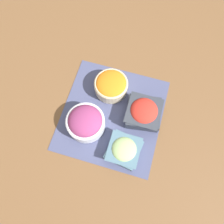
% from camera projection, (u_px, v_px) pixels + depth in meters
% --- Properties ---
extents(ground_plane, '(3.00, 3.00, 0.00)m').
position_uv_depth(ground_plane, '(112.00, 115.00, 0.94)').
color(ground_plane, brown).
extents(placemat, '(0.44, 0.42, 0.00)m').
position_uv_depth(placemat, '(112.00, 114.00, 0.94)').
color(placemat, '#474C70').
rests_on(placemat, ground_plane).
extents(cucumber_bowl, '(0.14, 0.14, 0.06)m').
position_uv_depth(cucumber_bowl, '(124.00, 150.00, 0.86)').
color(cucumber_bowl, slate).
rests_on(cucumber_bowl, placemat).
extents(carrot_bowl, '(0.15, 0.15, 0.08)m').
position_uv_depth(carrot_bowl, '(111.00, 85.00, 0.94)').
color(carrot_bowl, beige).
rests_on(carrot_bowl, placemat).
extents(onion_bowl, '(0.16, 0.16, 0.10)m').
position_uv_depth(onion_bowl, '(86.00, 122.00, 0.88)').
color(onion_bowl, silver).
rests_on(onion_bowl, placemat).
extents(tomato_bowl, '(0.15, 0.15, 0.08)m').
position_uv_depth(tomato_bowl, '(143.00, 112.00, 0.90)').
color(tomato_bowl, '#333842').
rests_on(tomato_bowl, placemat).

